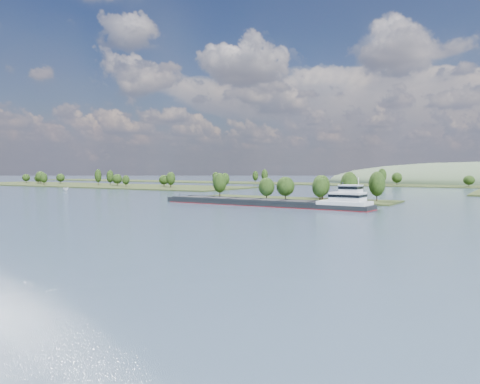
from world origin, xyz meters
The scene contains 7 objects.
ground centered at (0.00, 120.00, 0.00)m, with size 1800.00×1800.00×0.00m, color #334559.
tree_island centered at (6.60, 178.72, 4.19)m, with size 100.00×31.97×14.52m.
left_bank centered at (-228.81, 260.06, 0.92)m, with size 300.00×80.00×15.52m.
back_shoreline centered at (8.52, 399.66, 0.74)m, with size 900.00×60.00×15.86m.
hill_west centered at (60.00, 500.00, 0.00)m, with size 320.00×160.00×44.00m, color #44583C.
cargo_barge centered at (10.06, 142.66, 1.59)m, with size 93.64×15.84×12.60m.
motorboat centered at (-168.92, 184.36, 1.25)m, with size 2.43×6.45×2.49m, color silver.
Camera 1 is at (94.68, -25.80, 15.12)m, focal length 35.00 mm.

